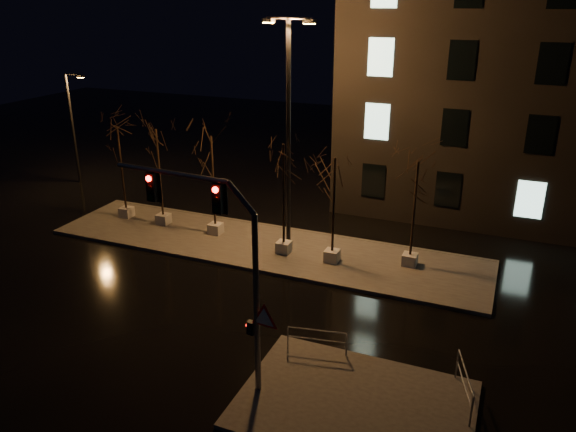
% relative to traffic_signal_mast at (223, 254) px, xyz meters
% --- Properties ---
extents(ground, '(90.00, 90.00, 0.00)m').
position_rel_traffic_signal_mast_xyz_m(ground, '(-3.40, 3.96, -4.60)').
color(ground, black).
rests_on(ground, ground).
extents(median, '(22.00, 5.00, 0.15)m').
position_rel_traffic_signal_mast_xyz_m(median, '(-3.40, 9.96, -4.53)').
color(median, '#474540').
rests_on(median, ground).
extents(sidewalk_corner, '(7.00, 5.00, 0.15)m').
position_rel_traffic_signal_mast_xyz_m(sidewalk_corner, '(4.10, 0.46, -4.53)').
color(sidewalk_corner, '#474540').
rests_on(sidewalk_corner, ground).
extents(tree_0, '(1.80, 1.80, 5.27)m').
position_rel_traffic_signal_mast_xyz_m(tree_0, '(-12.07, 10.54, -0.45)').
color(tree_0, beige).
rests_on(tree_0, median).
extents(tree_1, '(1.80, 1.80, 5.35)m').
position_rel_traffic_signal_mast_xyz_m(tree_1, '(-9.56, 10.45, -0.39)').
color(tree_1, beige).
rests_on(tree_1, median).
extents(tree_2, '(1.80, 1.80, 5.31)m').
position_rel_traffic_signal_mast_xyz_m(tree_2, '(-6.27, 10.34, -0.42)').
color(tree_2, beige).
rests_on(tree_2, median).
extents(tree_3, '(1.80, 1.80, 5.50)m').
position_rel_traffic_signal_mast_xyz_m(tree_3, '(-2.09, 9.56, -0.28)').
color(tree_3, beige).
rests_on(tree_3, median).
extents(tree_4, '(1.80, 1.80, 5.11)m').
position_rel_traffic_signal_mast_xyz_m(tree_4, '(0.36, 9.53, -0.57)').
color(tree_4, beige).
rests_on(tree_4, median).
extents(tree_5, '(1.80, 1.80, 5.08)m').
position_rel_traffic_signal_mast_xyz_m(tree_5, '(3.79, 10.49, -0.59)').
color(tree_5, beige).
rests_on(tree_5, median).
extents(traffic_signal_mast, '(5.54, 0.50, 6.78)m').
position_rel_traffic_signal_mast_xyz_m(traffic_signal_mast, '(0.00, 0.00, 0.00)').
color(traffic_signal_mast, '#585A5F').
rests_on(traffic_signal_mast, sidewalk_corner).
extents(streetlight_main, '(2.67, 0.81, 10.71)m').
position_rel_traffic_signal_mast_xyz_m(streetlight_main, '(-2.21, 10.43, 1.73)').
color(streetlight_main, black).
rests_on(streetlight_main, median).
extents(streetlight_far, '(1.41, 0.40, 7.17)m').
position_rel_traffic_signal_mast_xyz_m(streetlight_far, '(-19.20, 14.95, -0.66)').
color(streetlight_far, black).
rests_on(streetlight_far, ground).
extents(guard_rail_a, '(2.06, 0.42, 0.90)m').
position_rel_traffic_signal_mast_xyz_m(guard_rail_a, '(2.14, 2.46, -3.86)').
color(guard_rail_a, '#585A5F').
rests_on(guard_rail_a, sidewalk_corner).
extents(guard_rail_b, '(0.70, 2.19, 1.08)m').
position_rel_traffic_signal_mast_xyz_m(guard_rail_b, '(7.10, 1.79, -3.75)').
color(guard_rail_b, '#585A5F').
rests_on(guard_rail_b, sidewalk_corner).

